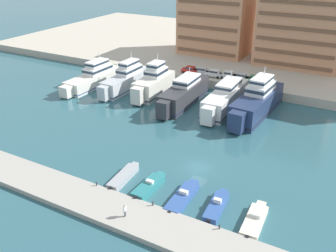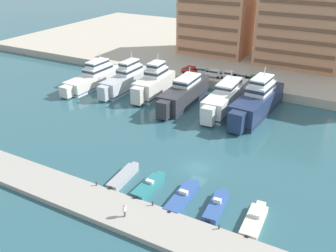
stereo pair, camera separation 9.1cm
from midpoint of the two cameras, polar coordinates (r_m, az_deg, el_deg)
ground_plane at (r=58.07m, az=4.54°, el=-6.35°), size 400.00×400.00×0.00m
quay_promenade at (r=119.21m, az=18.71°, el=10.00°), size 180.00×70.00×1.96m
pier_dock at (r=47.24m, az=-3.24°, el=-14.44°), size 120.00×6.08×0.71m
yacht_ivory_far_left at (r=92.96m, az=-11.16°, el=7.33°), size 5.02×20.44×7.65m
yacht_silver_left at (r=89.04m, az=-6.35°, el=7.08°), size 4.09×18.60×8.42m
yacht_ivory_mid_left at (r=85.06m, az=-2.21°, el=6.52°), size 4.82×15.62×9.11m
yacht_charcoal_center_left at (r=80.16m, az=2.40°, el=4.99°), size 4.83×20.18×7.37m
yacht_white_center at (r=78.65m, az=8.72°, el=4.25°), size 4.77×20.56×7.25m
yacht_navy_center_right at (r=76.60m, az=13.36°, el=3.66°), size 6.15×21.46×9.27m
motorboat_grey_far_left at (r=55.26m, az=-6.82°, el=-7.69°), size 2.18×7.48×1.00m
motorboat_teal_left at (r=52.94m, az=-2.97°, el=-9.17°), size 2.09×7.09×1.38m
motorboat_blue_mid_left at (r=51.11m, az=2.20°, el=-10.76°), size 2.37×8.30×1.24m
motorboat_blue_center_left at (r=49.87m, az=7.36°, el=-11.99°), size 2.36×7.23×1.39m
motorboat_cream_center at (r=48.50m, az=13.01°, el=-13.83°), size 2.46×7.49×1.29m
car_red_far_left at (r=94.19m, az=3.36°, el=8.58°), size 4.18×2.09×1.80m
car_silver_left at (r=93.56m, az=5.13°, el=8.40°), size 4.13×1.97×1.80m
car_white_mid_left at (r=91.97m, az=6.98°, el=8.00°), size 4.17×2.07×1.80m
car_white_center_left at (r=91.38m, az=9.16°, el=7.74°), size 4.20×2.13×1.80m
car_silver_center at (r=90.47m, az=11.05°, el=7.40°), size 4.11×1.93×1.80m
car_green_center_right at (r=89.40m, az=12.97°, el=7.00°), size 4.20×2.13×1.80m
apartment_block_far_left at (r=112.37m, az=7.27°, el=15.30°), size 19.47×13.27×19.21m
apartment_block_left at (r=106.56m, az=19.96°, el=14.66°), size 21.50×16.95×23.68m
pedestrian_near_edge at (r=47.14m, az=-6.66°, el=-12.56°), size 0.26×0.66×1.71m
bollard_west at (r=53.47m, az=-10.89°, el=-8.61°), size 0.20×0.20×0.61m
bollard_west_mid at (r=49.01m, az=-2.37°, el=-11.68°), size 0.20×0.20×0.61m
bollard_east_mid at (r=45.96m, az=7.78°, el=-14.94°), size 0.20×0.20×0.61m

